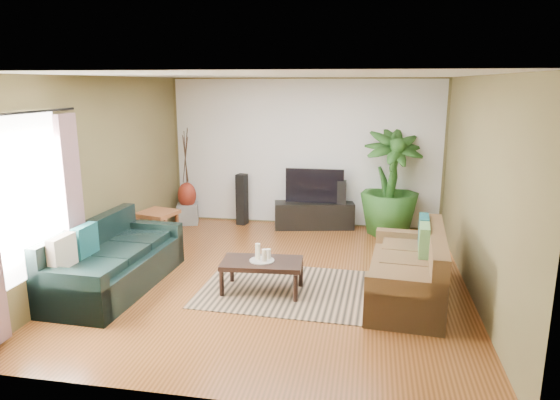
% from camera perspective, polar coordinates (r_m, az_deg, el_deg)
% --- Properties ---
extents(floor, '(5.50, 5.50, 0.00)m').
position_cam_1_polar(floor, '(6.93, -0.30, -8.86)').
color(floor, brown).
rests_on(floor, ground).
extents(ceiling, '(5.50, 5.50, 0.00)m').
position_cam_1_polar(ceiling, '(6.41, -0.33, 14.08)').
color(ceiling, white).
rests_on(ceiling, ground).
extents(wall_back, '(5.00, 0.00, 5.00)m').
position_cam_1_polar(wall_back, '(9.22, 2.85, 5.41)').
color(wall_back, brown).
rests_on(wall_back, ground).
extents(wall_front, '(5.00, 0.00, 5.00)m').
position_cam_1_polar(wall_front, '(3.95, -7.72, -5.45)').
color(wall_front, brown).
rests_on(wall_front, ground).
extents(wall_left, '(0.00, 5.50, 5.50)m').
position_cam_1_polar(wall_left, '(7.41, -19.70, 2.70)').
color(wall_left, brown).
rests_on(wall_left, ground).
extents(wall_right, '(0.00, 5.50, 5.50)m').
position_cam_1_polar(wall_right, '(6.56, 21.68, 1.26)').
color(wall_right, brown).
rests_on(wall_right, ground).
extents(backwall_panel, '(4.90, 0.00, 4.90)m').
position_cam_1_polar(backwall_panel, '(9.21, 2.84, 5.40)').
color(backwall_panel, white).
rests_on(backwall_panel, ground).
extents(window_pane, '(0.00, 1.80, 1.80)m').
position_cam_1_polar(window_pane, '(6.08, -27.00, 0.34)').
color(window_pane, white).
rests_on(window_pane, ground).
extents(curtain_far, '(0.08, 0.35, 2.20)m').
position_cam_1_polar(curtain_far, '(6.70, -22.62, -0.34)').
color(curtain_far, gray).
rests_on(curtain_far, ground).
extents(curtain_rod, '(0.03, 1.90, 0.03)m').
position_cam_1_polar(curtain_rod, '(5.94, -27.53, 8.81)').
color(curtain_rod, black).
rests_on(curtain_rod, ground).
extents(sofa_left, '(1.02, 2.21, 0.85)m').
position_cam_1_polar(sofa_left, '(6.83, -18.27, -6.08)').
color(sofa_left, black).
rests_on(sofa_left, floor).
extents(sofa_right, '(1.01, 1.98, 0.85)m').
position_cam_1_polar(sofa_right, '(6.38, 14.26, -7.19)').
color(sofa_right, brown).
rests_on(sofa_right, floor).
extents(area_rug, '(2.39, 1.74, 0.01)m').
position_cam_1_polar(area_rug, '(6.55, 1.46, -10.17)').
color(area_rug, '#9C7B5B').
rests_on(area_rug, floor).
extents(coffee_table, '(1.05, 0.63, 0.41)m').
position_cam_1_polar(coffee_table, '(6.42, -2.07, -8.71)').
color(coffee_table, black).
rests_on(coffee_table, floor).
extents(candle_tray, '(0.31, 0.31, 0.01)m').
position_cam_1_polar(candle_tray, '(6.35, -2.08, -6.92)').
color(candle_tray, '#9A9994').
rests_on(candle_tray, coffee_table).
extents(candle_tall, '(0.06, 0.06, 0.20)m').
position_cam_1_polar(candle_tall, '(6.35, -2.56, -5.87)').
color(candle_tall, white).
rests_on(candle_tall, candle_tray).
extents(candle_mid, '(0.06, 0.06, 0.16)m').
position_cam_1_polar(candle_mid, '(6.27, -1.81, -6.34)').
color(candle_mid, beige).
rests_on(candle_mid, candle_tray).
extents(candle_short, '(0.06, 0.06, 0.13)m').
position_cam_1_polar(candle_short, '(6.36, -1.35, -6.17)').
color(candle_short, silver).
rests_on(candle_short, candle_tray).
extents(tv_stand, '(1.49, 0.71, 0.48)m').
position_cam_1_polar(tv_stand, '(9.17, 3.91, -1.74)').
color(tv_stand, black).
rests_on(tv_stand, floor).
extents(television, '(1.05, 0.06, 0.62)m').
position_cam_1_polar(television, '(9.04, 3.97, 1.64)').
color(television, black).
rests_on(television, tv_stand).
extents(speaker_left, '(0.21, 0.23, 0.96)m').
position_cam_1_polar(speaker_left, '(9.35, -4.36, 0.07)').
color(speaker_left, black).
rests_on(speaker_left, floor).
extents(speaker_right, '(0.17, 0.18, 0.90)m').
position_cam_1_polar(speaker_right, '(9.08, 7.03, -0.60)').
color(speaker_right, black).
rests_on(speaker_right, floor).
extents(potted_plant, '(1.27, 1.27, 1.83)m').
position_cam_1_polar(potted_plant, '(8.86, 12.50, 1.92)').
color(potted_plant, '#1F4918').
rests_on(potted_plant, floor).
extents(plant_pot, '(0.34, 0.34, 0.26)m').
position_cam_1_polar(plant_pot, '(9.04, 12.25, -2.94)').
color(plant_pot, black).
rests_on(plant_pot, floor).
extents(pedestal, '(0.47, 0.47, 0.38)m').
position_cam_1_polar(pedestal, '(9.61, -10.49, -1.55)').
color(pedestal, gray).
rests_on(pedestal, floor).
extents(vase, '(0.34, 0.34, 0.48)m').
position_cam_1_polar(vase, '(9.52, -10.58, 0.55)').
color(vase, maroon).
rests_on(vase, pedestal).
extents(side_table, '(0.66, 0.66, 0.58)m').
position_cam_1_polar(side_table, '(8.37, -13.74, -3.21)').
color(side_table, '#975531').
rests_on(side_table, floor).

